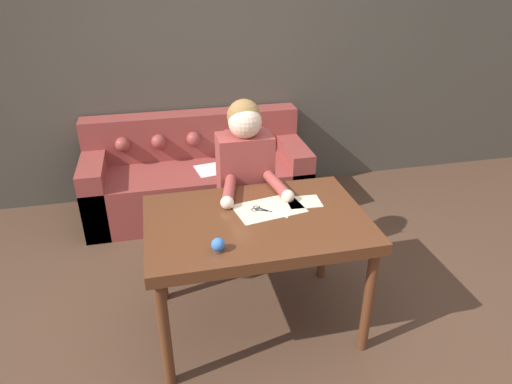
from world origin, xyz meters
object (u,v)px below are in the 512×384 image
object	(u,v)px
dining_table	(257,230)
pin_cushion	(218,245)
person	(245,190)
scissors	(264,210)
couch	(197,177)

from	to	relation	value
dining_table	pin_cushion	xyz separation A→B (m)	(-0.26, -0.27, 0.11)
person	pin_cushion	world-z (taller)	person
dining_table	scissors	size ratio (longest dim) A/B	5.82
pin_cushion	scissors	bearing A→B (deg)	46.56
couch	pin_cushion	distance (m)	1.92
person	pin_cushion	distance (m)	0.90
person	dining_table	bearing A→B (deg)	-95.19
person	scissors	bearing A→B (deg)	-88.86
dining_table	person	distance (m)	0.56
couch	pin_cushion	world-z (taller)	pin_cushion
couch	scissors	bearing A→B (deg)	-80.63
dining_table	pin_cushion	distance (m)	0.39
scissors	person	bearing A→B (deg)	91.14
person	pin_cushion	xyz separation A→B (m)	(-0.31, -0.83, 0.14)
scissors	couch	bearing A→B (deg)	99.37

